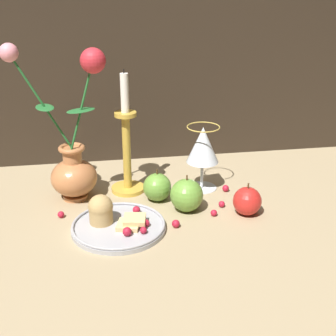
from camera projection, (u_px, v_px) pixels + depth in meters
name	position (u px, v px, depth m)	size (l,w,h in m)	color
ground_plane	(141.00, 208.00, 1.11)	(2.40, 2.40, 0.00)	#9E8966
vase	(73.00, 157.00, 1.11)	(0.23, 0.11, 0.38)	#B77042
plate_with_pastries	(115.00, 222.00, 1.01)	(0.21, 0.21, 0.08)	#A3A3A8
wine_glass	(203.00, 147.00, 1.17)	(0.08, 0.08, 0.17)	silver
candlestick	(127.00, 151.00, 1.15)	(0.08, 0.08, 0.31)	gold
apple_beside_vase	(187.00, 195.00, 1.08)	(0.08, 0.08, 0.09)	#669938
apple_near_glass	(247.00, 201.00, 1.07)	(0.07, 0.07, 0.08)	red
apple_at_table_edge	(157.00, 187.00, 1.13)	(0.07, 0.07, 0.08)	#669938
berry_near_plate	(61.00, 215.00, 1.06)	(0.02, 0.02, 0.02)	#AD192D
berry_front_center	(222.00, 204.00, 1.11)	(0.02, 0.02, 0.02)	#AD192D
berry_by_glass_stem	(226.00, 188.00, 1.19)	(0.02, 0.02, 0.02)	#AD192D
berry_under_candlestick	(176.00, 224.00, 1.02)	(0.02, 0.02, 0.02)	#AD192D
berry_far_right	(214.00, 213.00, 1.07)	(0.02, 0.02, 0.02)	#AD192D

